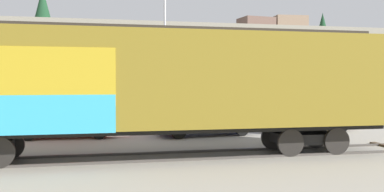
% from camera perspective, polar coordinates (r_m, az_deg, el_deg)
% --- Properties ---
extents(ground_plane, '(260.00, 260.00, 0.00)m').
position_cam_1_polar(ground_plane, '(13.94, -1.36, -8.34)').
color(ground_plane, gray).
extents(track, '(60.01, 2.64, 0.08)m').
position_cam_1_polar(track, '(13.72, -8.24, -8.36)').
color(track, '#4C4742').
rests_on(track, ground_plane).
extents(freight_car, '(16.38, 2.89, 4.31)m').
position_cam_1_polar(freight_car, '(13.55, -5.50, 1.92)').
color(freight_car, olive).
rests_on(freight_car, ground_plane).
extents(flagpole, '(1.34, 0.99, 9.22)m').
position_cam_1_polar(flagpole, '(23.64, -3.27, 10.11)').
color(flagpole, silver).
rests_on(flagpole, ground_plane).
extents(hillside, '(157.25, 37.15, 16.26)m').
position_cam_1_polar(hillside, '(78.49, -10.49, 4.28)').
color(hillside, gray).
rests_on(hillside, ground_plane).
extents(parked_car_red, '(4.40, 2.02, 1.67)m').
position_cam_1_polar(parked_car_red, '(19.34, -17.00, -3.02)').
color(parked_car_red, '#B21E1E').
rests_on(parked_car_red, ground_plane).
extents(parked_car_blue, '(4.74, 2.44, 1.52)m').
position_cam_1_polar(parked_car_blue, '(19.32, 1.58, -3.08)').
color(parked_car_blue, navy).
rests_on(parked_car_blue, ground_plane).
extents(parked_car_tan, '(4.80, 2.41, 1.67)m').
position_cam_1_polar(parked_car_tan, '(21.70, 15.19, -2.47)').
color(parked_car_tan, '#9E8966').
rests_on(parked_car_tan, ground_plane).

